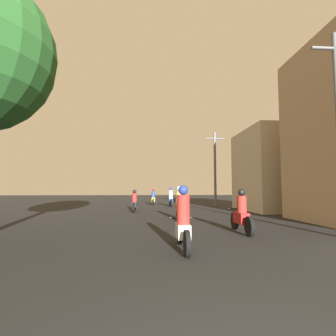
% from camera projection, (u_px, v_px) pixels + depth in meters
% --- Properties ---
extents(motorcycle_white, '(0.60, 1.94, 1.57)m').
position_uv_depth(motorcycle_white, '(183.00, 224.00, 6.37)').
color(motorcycle_white, black).
rests_on(motorcycle_white, ground_plane).
extents(motorcycle_red, '(0.60, 2.02, 1.48)m').
position_uv_depth(motorcycle_red, '(241.00, 215.00, 8.82)').
color(motorcycle_red, black).
rests_on(motorcycle_red, ground_plane).
extents(motorcycle_orange, '(0.60, 2.14, 1.61)m').
position_uv_depth(motorcycle_orange, '(179.00, 206.00, 12.41)').
color(motorcycle_orange, black).
rests_on(motorcycle_orange, ground_plane).
extents(motorcycle_black, '(0.60, 1.90, 1.42)m').
position_uv_depth(motorcycle_black, '(134.00, 203.00, 16.97)').
color(motorcycle_black, black).
rests_on(motorcycle_black, ground_plane).
extents(motorcycle_blue, '(0.60, 2.08, 1.59)m').
position_uv_depth(motorcycle_blue, '(171.00, 199.00, 22.06)').
color(motorcycle_blue, black).
rests_on(motorcycle_blue, ground_plane).
extents(motorcycle_yellow, '(0.60, 2.04, 1.51)m').
position_uv_depth(motorcycle_yellow, '(153.00, 198.00, 24.48)').
color(motorcycle_yellow, black).
rests_on(motorcycle_yellow, ground_plane).
extents(building_right_far, '(5.33, 5.52, 5.50)m').
position_uv_depth(building_right_far, '(282.00, 170.00, 18.09)').
color(building_right_far, beige).
rests_on(building_right_far, ground_plane).
extents(utility_pole_far, '(1.60, 0.20, 6.19)m').
position_uv_depth(utility_pole_far, '(215.00, 167.00, 21.77)').
color(utility_pole_far, slate).
rests_on(utility_pole_far, ground_plane).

